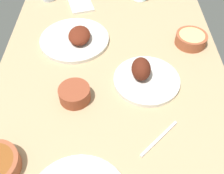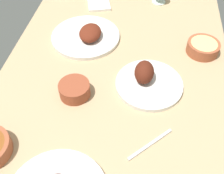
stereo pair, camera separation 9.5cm
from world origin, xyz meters
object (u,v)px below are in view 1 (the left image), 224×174
at_px(plate_far_side, 145,76).
at_px(folded_napkin, 81,4).
at_px(plate_center_main, 76,38).
at_px(fork_loose, 160,138).
at_px(bowl_potatoes, 191,39).
at_px(bowl_cream, 75,93).

height_order(plate_far_side, folded_napkin, plate_far_side).
xyz_separation_m(plate_center_main, plate_far_side, (0.23, 0.28, 0.01)).
distance_m(plate_far_side, fork_loose, 0.26).
relative_size(bowl_potatoes, folded_napkin, 0.82).
distance_m(plate_far_side, bowl_cream, 0.27).
bearing_deg(plate_center_main, bowl_cream, 4.31).
relative_size(plate_far_side, fork_loose, 1.42).
xyz_separation_m(bowl_cream, folded_napkin, (-0.61, -0.03, -0.02)).
xyz_separation_m(plate_center_main, fork_loose, (0.49, 0.30, -0.01)).
bearing_deg(plate_far_side, fork_loose, 5.94).
distance_m(folded_napkin, fork_loose, 0.84).
bearing_deg(bowl_cream, plate_far_side, 109.03).
bearing_deg(plate_center_main, fork_loose, 32.06).
relative_size(plate_far_side, bowl_potatoes, 1.90).
relative_size(folded_napkin, fork_loose, 0.92).
relative_size(plate_center_main, bowl_potatoes, 2.28).
distance_m(plate_far_side, bowl_potatoes, 0.31).
xyz_separation_m(bowl_potatoes, folded_napkin, (-0.31, -0.50, -0.02)).
bearing_deg(plate_far_side, bowl_potatoes, 135.06).
height_order(plate_center_main, bowl_potatoes, plate_center_main).
height_order(bowl_potatoes, bowl_cream, bowl_cream).
distance_m(plate_center_main, bowl_potatoes, 0.50).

